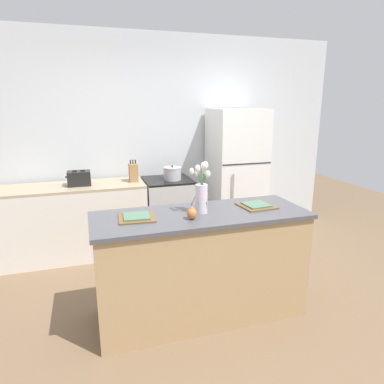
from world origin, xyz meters
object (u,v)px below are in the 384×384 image
object	(u,v)px
flower_vase	(201,192)
toaster	(79,178)
cooking_pot	(172,173)
refrigerator	(236,175)
knife_block	(133,173)
pear_figurine	(192,213)
plate_setting_left	(137,217)
stove_range	(168,212)
plate_setting_right	(256,205)

from	to	relation	value
flower_vase	toaster	distance (m)	1.85
flower_vase	cooking_pot	size ratio (longest dim) A/B	1.92
toaster	flower_vase	bearing A→B (deg)	-58.03
refrigerator	toaster	world-z (taller)	refrigerator
knife_block	refrigerator	bearing A→B (deg)	-0.22
pear_figurine	plate_setting_left	world-z (taller)	pear_figurine
refrigerator	knife_block	size ratio (longest dim) A/B	6.51
knife_block	cooking_pot	bearing A→B (deg)	-7.33
toaster	cooking_pot	bearing A→B (deg)	-1.95
stove_range	plate_setting_right	size ratio (longest dim) A/B	2.89
toaster	cooking_pot	size ratio (longest dim) A/B	1.24
refrigerator	pear_figurine	bearing A→B (deg)	-124.20
stove_range	cooking_pot	size ratio (longest dim) A/B	3.94
stove_range	pear_figurine	size ratio (longest dim) A/B	6.88
stove_range	toaster	bearing A→B (deg)	-179.07
stove_range	toaster	xyz separation A→B (m)	(-1.07, -0.02, 0.53)
flower_vase	knife_block	bearing A→B (deg)	102.02
plate_setting_left	cooking_pot	distance (m)	1.65
cooking_pot	refrigerator	bearing A→B (deg)	3.56
cooking_pot	knife_block	xyz separation A→B (m)	(-0.48, 0.06, 0.03)
toaster	knife_block	xyz separation A→B (m)	(0.64, 0.02, 0.03)
pear_figurine	knife_block	bearing A→B (deg)	97.05
plate_setting_left	pear_figurine	bearing A→B (deg)	-20.52
knife_block	plate_setting_right	bearing A→B (deg)	-61.28
pear_figurine	stove_range	bearing A→B (deg)	82.76
flower_vase	plate_setting_right	world-z (taller)	flower_vase
refrigerator	cooking_pot	xyz separation A→B (m)	(-0.90, -0.06, 0.09)
stove_range	toaster	world-z (taller)	toaster
plate_setting_left	knife_block	xyz separation A→B (m)	(0.20, 1.57, 0.05)
stove_range	knife_block	distance (m)	0.70
toaster	knife_block	world-z (taller)	knife_block
plate_setting_left	cooking_pot	world-z (taller)	cooking_pot
stove_range	toaster	distance (m)	1.19
toaster	plate_setting_left	bearing A→B (deg)	-74.09
pear_figurine	plate_setting_right	distance (m)	0.67
refrigerator	plate_setting_left	distance (m)	2.22
plate_setting_right	stove_range	bearing A→B (deg)	105.34
pear_figurine	toaster	distance (m)	1.90
plate_setting_right	toaster	distance (m)	2.15
stove_range	cooking_pot	bearing A→B (deg)	-49.64
refrigerator	pear_figurine	world-z (taller)	refrigerator
stove_range	plate_setting_left	world-z (taller)	plate_setting_left
stove_range	refrigerator	xyz separation A→B (m)	(0.95, 0.00, 0.44)
toaster	cooking_pot	world-z (taller)	cooking_pot
plate_setting_left	plate_setting_right	xyz separation A→B (m)	(1.06, 0.00, 0.00)
pear_figurine	refrigerator	bearing A→B (deg)	55.80
refrigerator	plate_setting_left	bearing A→B (deg)	-135.25
stove_range	knife_block	size ratio (longest dim) A/B	3.28
refrigerator	stove_range	bearing A→B (deg)	-179.96
plate_setting_left	toaster	bearing A→B (deg)	105.91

